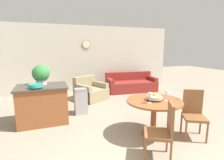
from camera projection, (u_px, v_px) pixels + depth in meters
wall_back at (83, 59)px, 7.27m from camera, size 8.00×0.09×2.70m
dining_table at (154, 108)px, 3.58m from camera, size 1.13×1.13×0.75m
dining_chair_near_left at (163, 129)px, 2.80m from camera, size 0.57×0.57×0.96m
dining_chair_near_right at (194, 112)px, 3.55m from camera, size 0.57×0.57×0.96m
fruit_bowl at (154, 97)px, 3.53m from camera, size 0.32×0.32×0.15m
wine_glass_left at (150, 95)px, 3.33m from camera, size 0.07×0.07×0.21m
wine_glass_right at (167, 93)px, 3.49m from camera, size 0.07×0.07×0.21m
kitchen_island at (43, 104)px, 4.24m from camera, size 1.16×0.86×0.91m
teal_bowl at (36, 86)px, 3.90m from camera, size 0.31×0.31×0.10m
potted_plant at (41, 74)px, 4.25m from camera, size 0.41×0.41×0.48m
trash_bin at (81, 101)px, 4.78m from camera, size 0.34×0.26×0.71m
couch at (131, 85)px, 7.36m from camera, size 2.11×1.09×0.77m
armchair at (90, 92)px, 6.16m from camera, size 1.21×1.23×0.79m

